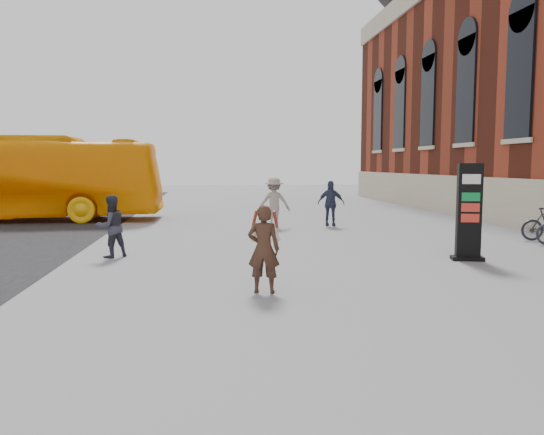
{
  "coord_description": "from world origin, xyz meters",
  "views": [
    {
      "loc": [
        -1.6,
        -10.11,
        2.3
      ],
      "look_at": [
        -0.37,
        0.21,
        1.26
      ],
      "focal_mm": 35.0,
      "sensor_mm": 36.0,
      "label": 1
    }
  ],
  "objects": [
    {
      "name": "ground",
      "position": [
        0.0,
        0.0,
        0.0
      ],
      "size": [
        100.0,
        100.0,
        0.0
      ],
      "primitive_type": "plane",
      "color": "#9E9EA3"
    },
    {
      "name": "info_pylon",
      "position": [
        4.58,
        1.87,
        1.16
      ],
      "size": [
        0.81,
        0.54,
        2.33
      ],
      "rotation": [
        0.0,
        0.0,
        -0.24
      ],
      "color": "black",
      "rests_on": "ground"
    },
    {
      "name": "woman",
      "position": [
        -0.64,
        -0.78,
        0.81
      ],
      "size": [
        0.69,
        0.65,
        1.59
      ],
      "rotation": [
        0.0,
        0.0,
        2.92
      ],
      "color": "#43261A",
      "rests_on": "ground"
    },
    {
      "name": "bus",
      "position": [
        -9.82,
        12.66,
        1.72
      ],
      "size": [
        12.36,
        3.05,
        3.43
      ],
      "primitive_type": "imported",
      "rotation": [
        0.0,
        0.0,
        1.56
      ],
      "color": "#FFAA08",
      "rests_on": "road"
    },
    {
      "name": "pedestrian_a",
      "position": [
        -4.02,
        3.3,
        0.78
      ],
      "size": [
        0.96,
        0.91,
        1.55
      ],
      "primitive_type": "imported",
      "rotation": [
        0.0,
        0.0,
        3.75
      ],
      "color": "#31313D",
      "rests_on": "ground"
    },
    {
      "name": "pedestrian_b",
      "position": [
        0.76,
        9.12,
        0.92
      ],
      "size": [
        1.21,
        0.71,
        1.84
      ],
      "primitive_type": "imported",
      "rotation": [
        0.0,
        0.0,
        3.12
      ],
      "color": "gray",
      "rests_on": "ground"
    },
    {
      "name": "pedestrian_c",
      "position": [
        2.92,
        9.25,
        0.85
      ],
      "size": [
        1.07,
        0.69,
        1.7
      ],
      "primitive_type": "imported",
      "rotation": [
        0.0,
        0.0,
        2.85
      ],
      "color": "#303753",
      "rests_on": "ground"
    }
  ]
}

